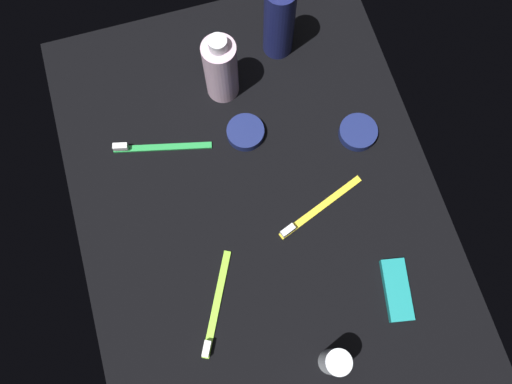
% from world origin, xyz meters
% --- Properties ---
extents(ground_plane, '(0.84, 0.64, 0.01)m').
position_xyz_m(ground_plane, '(0.00, 0.00, -0.01)').
color(ground_plane, black).
extents(lotion_bottle, '(0.06, 0.06, 0.19)m').
position_xyz_m(lotion_bottle, '(0.28, -0.13, 0.09)').
color(lotion_bottle, navy).
rests_on(lotion_bottle, ground_plane).
extents(bodywash_bottle, '(0.06, 0.06, 0.16)m').
position_xyz_m(bodywash_bottle, '(0.23, -0.00, 0.07)').
color(bodywash_bottle, silver).
rests_on(bodywash_bottle, ground_plane).
extents(deodorant_stick, '(0.04, 0.04, 0.10)m').
position_xyz_m(deodorant_stick, '(-0.30, -0.04, 0.05)').
color(deodorant_stick, silver).
rests_on(deodorant_stick, ground_plane).
extents(toothbrush_yellow, '(0.08, 0.17, 0.02)m').
position_xyz_m(toothbrush_yellow, '(-0.05, -0.09, 0.01)').
color(toothbrush_yellow, yellow).
rests_on(toothbrush_yellow, ground_plane).
extents(toothbrush_lime, '(0.17, 0.09, 0.02)m').
position_xyz_m(toothbrush_lime, '(-0.17, 0.12, 0.01)').
color(toothbrush_lime, '#8CD133').
rests_on(toothbrush_lime, ground_plane).
extents(toothbrush_green, '(0.05, 0.18, 0.02)m').
position_xyz_m(toothbrush_green, '(0.14, 0.15, 0.01)').
color(toothbrush_green, green).
rests_on(toothbrush_green, ground_plane).
extents(snack_bar_teal, '(0.11, 0.06, 0.01)m').
position_xyz_m(snack_bar_teal, '(-0.23, -0.18, 0.01)').
color(snack_bar_teal, teal).
rests_on(snack_bar_teal, ground_plane).
extents(cream_tin_left, '(0.07, 0.07, 0.02)m').
position_xyz_m(cream_tin_left, '(0.06, -0.21, 0.01)').
color(cream_tin_left, navy).
rests_on(cream_tin_left, ground_plane).
extents(cream_tin_right, '(0.07, 0.07, 0.02)m').
position_xyz_m(cream_tin_right, '(0.12, -0.02, 0.01)').
color(cream_tin_right, navy).
rests_on(cream_tin_right, ground_plane).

